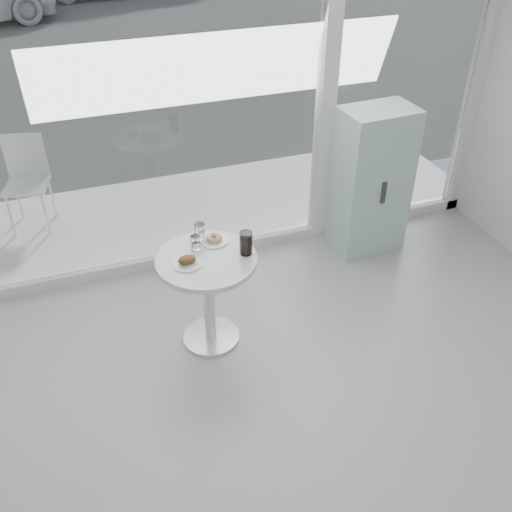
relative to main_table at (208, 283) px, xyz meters
name	(u,v)px	position (x,y,z in m)	size (l,w,h in m)	color
storefront	(233,69)	(0.57, 1.10, 1.16)	(5.00, 0.14, 3.00)	silver
main_table	(208,283)	(0.00, 0.00, 0.00)	(0.72, 0.72, 0.77)	silver
patio_deck	(207,207)	(0.50, 1.90, -0.53)	(5.60, 1.60, 0.05)	beige
mint_cabinet	(371,182)	(1.74, 0.76, 0.13)	(0.65, 0.46, 1.36)	#94BDAB
patio_chair	(27,176)	(-1.19, 2.16, 0.01)	(0.47, 0.47, 0.90)	silver
plate_fritter	(188,261)	(-0.14, -0.03, 0.25)	(0.20, 0.20, 0.07)	white
plate_donut	(214,240)	(0.11, 0.18, 0.24)	(0.20, 0.20, 0.05)	white
water_tumbler_a	(196,243)	(-0.04, 0.13, 0.27)	(0.07, 0.07, 0.11)	white
water_tumbler_b	(200,233)	(0.02, 0.25, 0.28)	(0.08, 0.08, 0.13)	white
cola_glass	(246,243)	(0.28, -0.04, 0.30)	(0.09, 0.09, 0.17)	white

